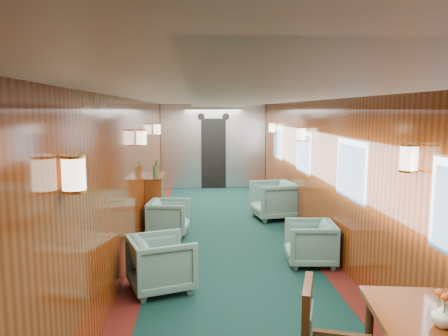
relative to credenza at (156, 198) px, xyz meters
name	(u,v)px	position (x,y,z in m)	size (l,w,h in m)	color
room	(231,150)	(1.34, -2.13, 1.15)	(12.00, 12.10, 2.40)	black
bulkhead	(213,147)	(1.34, 3.78, 0.70)	(2.98, 0.17, 2.39)	silver
windows_right	(323,160)	(2.83, -1.88, 0.96)	(0.02, 8.60, 0.80)	silver
wall_sconces	(228,138)	(1.34, -1.56, 1.30)	(2.97, 7.97, 0.25)	#FFEFC6
credenza	(156,198)	(0.00, 0.00, 0.00)	(0.33, 1.06, 1.23)	#642A0D
flower_vase	(444,315)	(2.40, -6.08, 0.42)	(0.16, 0.16, 0.17)	white
armchair_left_near	(161,263)	(0.35, -3.41, -0.14)	(0.73, 0.76, 0.69)	#204B47
armchair_left_far	(169,218)	(0.31, -1.00, -0.16)	(0.69, 0.71, 0.64)	#204B47
armchair_right_near	(310,243)	(2.45, -2.64, -0.17)	(0.68, 0.70, 0.64)	#204B47
armchair_right_far	(274,200)	(2.42, 0.08, -0.10)	(0.83, 0.85, 0.77)	#204B47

